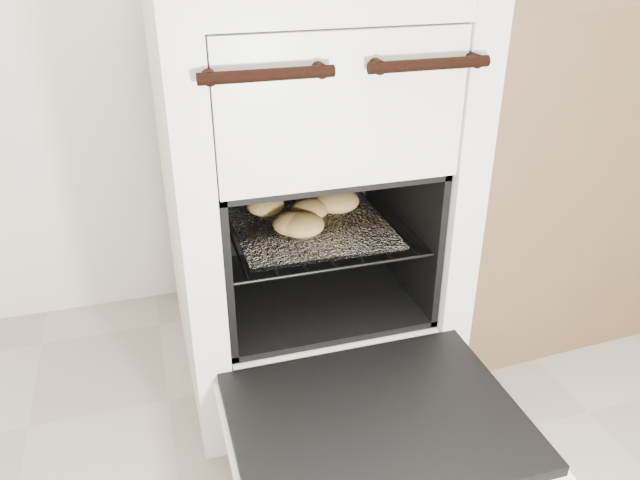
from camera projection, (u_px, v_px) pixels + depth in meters
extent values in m
cube|color=white|center=(300.00, 187.00, 1.57)|extent=(0.64, 0.69, 0.99)
cylinder|color=black|center=(267.00, 75.00, 1.05)|extent=(0.24, 0.02, 0.02)
cylinder|color=black|center=(430.00, 64.00, 1.13)|extent=(0.24, 0.02, 0.02)
cube|color=black|center=(377.00, 421.00, 1.21)|extent=(0.56, 0.43, 0.03)
cube|color=white|center=(376.00, 428.00, 1.22)|extent=(0.58, 0.45, 0.02)
cylinder|color=black|center=(216.00, 239.00, 1.47)|extent=(0.01, 0.45, 0.01)
cylinder|color=black|center=(397.00, 216.00, 1.58)|extent=(0.01, 0.45, 0.01)
cylinder|color=black|center=(337.00, 269.00, 1.34)|extent=(0.46, 0.01, 0.01)
cylinder|color=black|center=(289.00, 194.00, 1.71)|extent=(0.46, 0.01, 0.01)
cylinder|color=black|center=(232.00, 237.00, 1.48)|extent=(0.01, 0.43, 0.01)
cylinder|color=black|center=(258.00, 234.00, 1.49)|extent=(0.01, 0.43, 0.01)
cylinder|color=black|center=(284.00, 230.00, 1.51)|extent=(0.01, 0.43, 0.01)
cylinder|color=black|center=(310.00, 227.00, 1.52)|extent=(0.01, 0.43, 0.01)
cylinder|color=black|center=(335.00, 224.00, 1.54)|extent=(0.01, 0.43, 0.01)
cylinder|color=black|center=(359.00, 221.00, 1.56)|extent=(0.01, 0.43, 0.01)
cylinder|color=black|center=(383.00, 217.00, 1.57)|extent=(0.01, 0.43, 0.01)
cube|color=silver|center=(312.00, 228.00, 1.50)|extent=(0.37, 0.32, 0.01)
ellipsoid|color=tan|center=(265.00, 205.00, 1.56)|extent=(0.12, 0.12, 0.05)
ellipsoid|color=tan|center=(336.00, 200.00, 1.57)|extent=(0.16, 0.16, 0.05)
ellipsoid|color=tan|center=(293.00, 223.00, 1.46)|extent=(0.13, 0.13, 0.05)
ellipsoid|color=tan|center=(302.00, 225.00, 1.45)|extent=(0.13, 0.13, 0.05)
ellipsoid|color=tan|center=(310.00, 209.00, 1.54)|extent=(0.10, 0.10, 0.05)
cube|color=brown|center=(558.00, 158.00, 1.85)|extent=(0.95, 0.66, 0.92)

